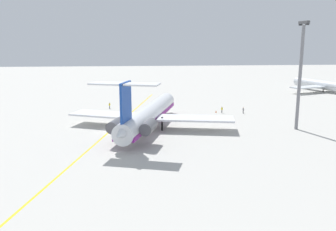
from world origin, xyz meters
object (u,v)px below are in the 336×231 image
Objects in this scene: ground_crew_near_nose at (222,109)px; ground_crew_portside at (243,110)px; safety_cone_nose at (216,111)px; light_mast at (300,71)px; airliner_far_left at (322,85)px; ground_crew_near_tail at (110,105)px; main_jetliner at (148,115)px.

ground_crew_near_nose reaches higher than ground_crew_portside.
light_mast is at bearing 34.97° from safety_cone_nose.
ground_crew_portside is (36.11, -39.64, -1.43)m from airliner_far_left.
ground_crew_near_tail is (-8.39, -29.43, 0.01)m from ground_crew_near_nose.
ground_crew_near_tail is 50.36m from light_mast.
main_jetliner reaches higher than airliner_far_left.
safety_cone_nose is (34.12, -46.30, -2.20)m from airliner_far_left.
ground_crew_near_tail is at bearing 38.52° from main_jetliner.
main_jetliner is 29.08m from ground_crew_portside.
airliner_far_left reaches higher than ground_crew_near_tail.
airliner_far_left is 53.64m from ground_crew_portside.
ground_crew_portside is at bearing 94.26° from ground_crew_near_nose.
ground_crew_near_tail is 3.08× the size of safety_cone_nose.
ground_crew_portside is 7.00m from safety_cone_nose.
ground_crew_portside is 3.01× the size of safety_cone_nose.
ground_crew_near_tail reaches higher than ground_crew_near_nose.
airliner_far_left is 16.27× the size of ground_crew_near_tail.
light_mast is (18.12, 11.87, 11.33)m from ground_crew_near_nose.
safety_cone_nose is at bearing -30.71° from main_jetliner.
ground_crew_near_nose is 0.07× the size of light_mast.
light_mast is (18.92, 13.23, 12.11)m from safety_cone_nose.
main_jetliner is 1.78× the size of light_mast.
ground_crew_portside is at bearing 73.37° from safety_cone_nose.
airliner_far_left is 50.06× the size of safety_cone_nose.
light_mast is (26.50, 41.30, 11.32)m from ground_crew_near_tail.
airliner_far_left is at bearing 126.39° from safety_cone_nose.
main_jetliner is 82.24m from airliner_far_left.
ground_crew_near_nose is at bearing 121.57° from ground_crew_portside.
light_mast reaches higher than ground_crew_portside.
airliner_far_left reaches higher than ground_crew_portside.
safety_cone_nose is at bearing -145.03° from light_mast.
main_jetliner is at bearing -93.80° from light_mast.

